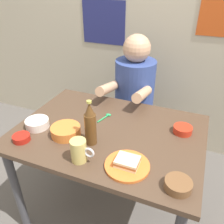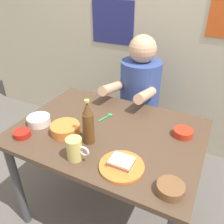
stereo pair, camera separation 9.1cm
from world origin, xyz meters
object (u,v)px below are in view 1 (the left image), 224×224
object	(u,v)px
beer_mug	(79,151)
soup_bowl_orange	(66,131)
stool	(132,127)
plate_orange	(127,166)
beer_bottle	(90,125)
sandwich	(127,162)
person_seated	(134,86)
dining_table	(109,143)

from	to	relation	value
beer_mug	soup_bowl_orange	world-z (taller)	beer_mug
stool	plate_orange	distance (m)	0.99
beer_bottle	soup_bowl_orange	xyz separation A→B (m)	(-0.17, 0.01, -0.09)
stool	beer_bottle	xyz separation A→B (m)	(-0.01, -0.77, 0.51)
sandwich	soup_bowl_orange	xyz separation A→B (m)	(-0.41, 0.11, -0.00)
plate_orange	soup_bowl_orange	distance (m)	0.43
sandwich	beer_mug	size ratio (longest dim) A/B	0.87
sandwich	person_seated	bearing A→B (deg)	105.21
stool	beer_bottle	bearing A→B (deg)	-90.67
person_seated	beer_mug	xyz separation A→B (m)	(0.00, -0.91, 0.03)
person_seated	soup_bowl_orange	size ratio (longest dim) A/B	4.23
beer_bottle	plate_orange	bearing A→B (deg)	-22.72
dining_table	person_seated	xyz separation A→B (m)	(-0.04, 0.62, 0.12)
plate_orange	beer_bottle	world-z (taller)	beer_bottle
stool	dining_table	bearing A→B (deg)	-86.75
beer_mug	sandwich	bearing A→B (deg)	10.76
beer_mug	beer_bottle	xyz separation A→B (m)	(-0.01, 0.15, 0.06)
stool	beer_bottle	size ratio (longest dim) A/B	1.72
dining_table	stool	distance (m)	0.70
soup_bowl_orange	plate_orange	bearing A→B (deg)	-15.20
beer_bottle	soup_bowl_orange	distance (m)	0.19
person_seated	beer_mug	bearing A→B (deg)	-89.96
stool	sandwich	distance (m)	1.00
stool	person_seated	distance (m)	0.42
dining_table	sandwich	world-z (taller)	sandwich
person_seated	beer_mug	world-z (taller)	person_seated
stool	beer_mug	size ratio (longest dim) A/B	3.57
beer_mug	person_seated	bearing A→B (deg)	90.04
person_seated	beer_bottle	distance (m)	0.77
stool	sandwich	bearing A→B (deg)	-74.98
stool	plate_orange	bearing A→B (deg)	-74.98
stool	plate_orange	xyz separation A→B (m)	(0.24, -0.88, 0.40)
beer_mug	beer_bottle	size ratio (longest dim) A/B	0.48
dining_table	stool	bearing A→B (deg)	93.25
person_seated	sandwich	bearing A→B (deg)	-74.79
plate_orange	soup_bowl_orange	size ratio (longest dim) A/B	1.29
dining_table	person_seated	distance (m)	0.63
stool	beer_mug	distance (m)	1.03
person_seated	sandwich	xyz separation A→B (m)	(0.24, -0.86, 0.01)
dining_table	soup_bowl_orange	bearing A→B (deg)	-147.60
beer_mug	dining_table	bearing A→B (deg)	83.09
dining_table	beer_bottle	distance (m)	0.26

